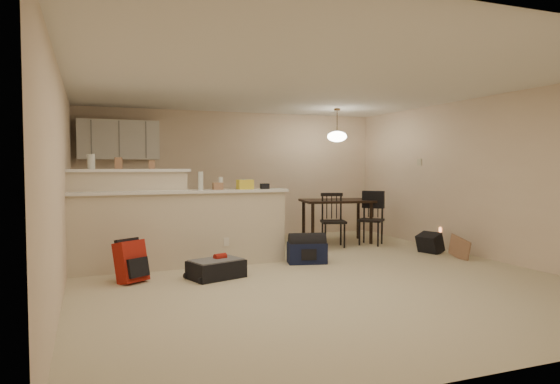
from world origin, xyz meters
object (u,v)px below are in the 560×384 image
red_backpack (131,262)px  navy_duffel (307,253)px  dining_chair_far (371,219)px  black_daypack (430,243)px  pendant_lamp (337,136)px  dining_chair_near (333,220)px  suitcase (216,269)px  dining_table (337,205)px

red_backpack → navy_duffel: bearing=-24.7°
dining_chair_far → black_daypack: dining_chair_far is taller
pendant_lamp → dining_chair_far: size_ratio=0.65×
dining_chair_near → navy_duffel: dining_chair_near is taller
dining_chair_far → red_backpack: bearing=-116.2°
suitcase → dining_chair_near: bearing=15.0°
suitcase → navy_duffel: 1.56m
dining_chair_far → dining_table: bearing=174.3°
dining_table → navy_duffel: dining_table is taller
navy_duffel → dining_chair_near: bearing=62.3°
dining_table → dining_chair_far: 0.71m
dining_table → dining_chair_near: size_ratio=1.48×
red_backpack → navy_duffel: (2.52, 0.32, -0.10)m
navy_duffel → suitcase: bearing=-148.9°
navy_duffel → dining_table: bearing=64.4°
dining_chair_far → red_backpack: (-4.31, -1.48, -0.22)m
dining_chair_near → black_daypack: dining_chair_near is taller
dining_table → red_backpack: bearing=-142.7°
dining_table → suitcase: size_ratio=2.11×
dining_chair_near → black_daypack: size_ratio=2.65×
pendant_lamp → black_daypack: 2.60m
dining_chair_near → suitcase: (-2.53, -1.67, -0.36)m
suitcase → red_backpack: (-1.03, 0.15, 0.14)m
dining_table → dining_chair_far: bearing=-40.6°
pendant_lamp → black_daypack: size_ratio=1.73×
pendant_lamp → dining_chair_near: size_ratio=0.65×
red_backpack → suitcase: bearing=-40.2°
pendant_lamp → red_backpack: 4.70m
dining_chair_near → black_daypack: bearing=-26.7°
dining_table → dining_chair_far: dining_chair_far is taller
red_backpack → pendant_lamp: bearing=-4.7°
navy_duffel → black_daypack: 2.25m
dining_table → suitcase: dining_table is taller
suitcase → black_daypack: size_ratio=1.86×
dining_chair_far → red_backpack: dining_chair_far is taller
pendant_lamp → black_daypack: bearing=-61.3°
pendant_lamp → red_backpack: pendant_lamp is taller
suitcase → black_daypack: 3.77m
pendant_lamp → navy_duffel: (-1.36, -1.68, -1.84)m
dining_chair_near → dining_table: bearing=73.4°
dining_table → pendant_lamp: bearing=0.0°
dining_table → dining_chair_near: dining_chair_near is taller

